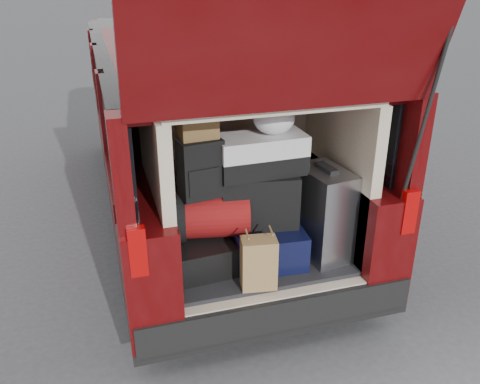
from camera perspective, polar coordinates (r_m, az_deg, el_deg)
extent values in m
plane|color=#3A3A3C|center=(3.88, 2.49, -15.25)|extent=(80.00, 80.00, 0.00)
cylinder|color=black|center=(3.88, -11.13, -9.93)|extent=(0.24, 0.64, 0.64)
cylinder|color=black|center=(4.28, 11.32, -6.35)|extent=(0.24, 0.64, 0.64)
cylinder|color=black|center=(6.86, -14.21, 5.47)|extent=(0.24, 0.64, 0.64)
cylinder|color=black|center=(7.10, -0.85, 6.87)|extent=(0.24, 0.64, 0.64)
cube|color=black|center=(5.46, -4.50, 0.48)|extent=(1.90, 4.85, 0.08)
cube|color=#4B0505|center=(5.20, -13.14, 3.88)|extent=(0.33, 4.85, 0.80)
cube|color=#4B0505|center=(5.50, 3.40, 5.63)|extent=(0.33, 4.85, 0.80)
cube|color=#4B0505|center=(5.04, -5.07, 15.91)|extent=(1.82, 4.46, 0.10)
cube|color=black|center=(4.90, -15.02, 11.47)|extent=(0.12, 4.25, 0.68)
cube|color=black|center=(5.24, 4.99, 13.04)|extent=(0.12, 4.25, 0.68)
cube|color=black|center=(3.42, 4.22, -13.08)|extent=(1.86, 0.16, 0.22)
cube|color=#990505|center=(2.88, -11.43, -6.56)|extent=(0.10, 0.06, 0.30)
cube|color=#990505|center=(3.43, 18.39, -2.09)|extent=(0.10, 0.06, 0.30)
cube|color=black|center=(3.79, 1.29, -6.65)|extent=(1.24, 1.05, 0.06)
cube|color=beige|center=(3.39, -9.32, 0.54)|extent=(0.08, 1.05, 1.15)
cube|color=beige|center=(3.76, 11.02, 2.89)|extent=(0.08, 1.05, 1.15)
cube|color=beige|center=(4.01, -1.05, 4.76)|extent=(1.34, 0.06, 1.15)
cube|color=beige|center=(3.33, 1.48, 11.45)|extent=(1.34, 1.05, 0.06)
cube|color=#4B0505|center=(2.56, 7.00, 19.30)|extent=(1.75, 0.38, 1.02)
cylinder|color=black|center=(3.14, 20.31, 7.62)|extent=(0.02, 0.90, 0.76)
cube|color=black|center=(3.93, 1.25, -9.70)|extent=(1.24, 1.05, 0.55)
cube|color=black|center=(3.55, -4.56, -6.49)|extent=(0.43, 0.56, 0.21)
cube|color=black|center=(3.63, 2.73, -5.33)|extent=(0.52, 0.62, 0.26)
cube|color=silver|center=(3.60, 9.32, -2.37)|extent=(0.33, 0.47, 0.65)
cube|color=olive|center=(3.28, 2.11, -7.97)|extent=(0.24, 0.18, 0.35)
cube|color=maroon|center=(3.44, -3.26, -2.42)|extent=(0.55, 0.41, 0.33)
cube|color=black|center=(3.50, 2.08, -0.69)|extent=(0.56, 0.39, 0.38)
cube|color=black|center=(3.23, -4.45, 2.64)|extent=(0.29, 0.21, 0.39)
cube|color=silver|center=(3.38, 2.25, 4.30)|extent=(0.60, 0.33, 0.27)
cube|color=brown|center=(3.18, -4.87, 8.00)|extent=(0.25, 0.21, 0.21)
ellipsoid|color=silver|center=(3.33, 3.84, 8.35)|extent=(0.28, 0.26, 0.22)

